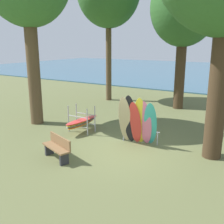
{
  "coord_description": "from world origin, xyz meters",
  "views": [
    {
      "loc": [
        4.62,
        -8.63,
        4.11
      ],
      "look_at": [
        -1.35,
        1.2,
        1.1
      ],
      "focal_mm": 42.69,
      "sensor_mm": 36.0,
      "label": 1
    }
  ],
  "objects_px": {
    "tree_far_left_back": "(184,9)",
    "leaning_board_pile": "(137,122)",
    "park_bench": "(57,147)",
    "board_storage_rack": "(82,121)"
  },
  "relations": [
    {
      "from": "board_storage_rack",
      "to": "tree_far_left_back",
      "type": "bearing_deg",
      "value": 70.62
    },
    {
      "from": "tree_far_left_back",
      "to": "leaning_board_pile",
      "type": "height_order",
      "value": "tree_far_left_back"
    },
    {
      "from": "leaning_board_pile",
      "to": "park_bench",
      "type": "height_order",
      "value": "leaning_board_pile"
    },
    {
      "from": "leaning_board_pile",
      "to": "park_bench",
      "type": "bearing_deg",
      "value": -124.3
    },
    {
      "from": "leaning_board_pile",
      "to": "park_bench",
      "type": "xyz_separation_m",
      "value": [
        -1.85,
        -2.71,
        -0.55
      ]
    },
    {
      "from": "board_storage_rack",
      "to": "park_bench",
      "type": "distance_m",
      "value": 3.13
    },
    {
      "from": "tree_far_left_back",
      "to": "board_storage_rack",
      "type": "distance_m",
      "value": 9.2
    },
    {
      "from": "tree_far_left_back",
      "to": "leaning_board_pile",
      "type": "distance_m",
      "value": 8.75
    },
    {
      "from": "tree_far_left_back",
      "to": "leaning_board_pile",
      "type": "xyz_separation_m",
      "value": [
        0.56,
        -7.13,
        -5.03
      ]
    },
    {
      "from": "tree_far_left_back",
      "to": "park_bench",
      "type": "height_order",
      "value": "tree_far_left_back"
    }
  ]
}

